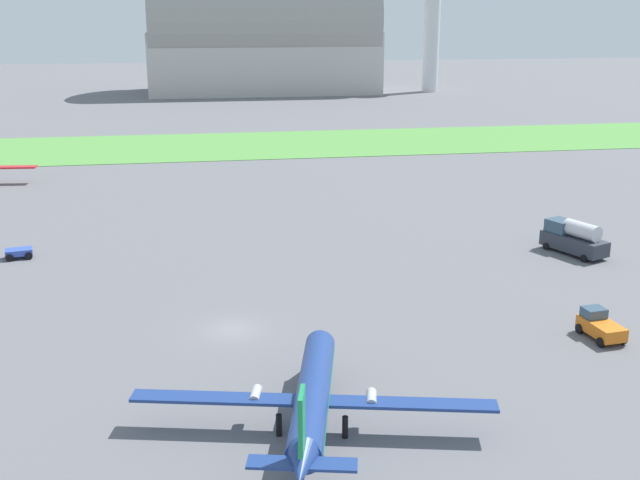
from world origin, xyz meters
name	(u,v)px	position (x,y,z in m)	size (l,w,h in m)	color
ground_plane	(232,329)	(0.00, 0.00, 0.00)	(600.00, 600.00, 0.00)	slate
grass_taxiway_strip	(205,146)	(0.00, 80.23, 0.04)	(360.00, 28.00, 0.08)	#549342
airplane_foreground_turboprop	(313,395)	(3.58, -15.13, 2.21)	(19.92, 17.17, 6.04)	navy
fuel_truck_near_gate	(574,238)	(33.22, 13.24, 1.58)	(4.69, 6.92, 3.29)	#2D333D
baggage_cart_midfield	(19,252)	(-18.79, 20.38, 0.57)	(2.66, 2.16, 0.90)	#334FB2
pushback_tug_by_runway	(600,326)	(25.74, -5.73, 0.91)	(2.42, 3.79, 1.95)	orange
hangar_distant	(262,33)	(18.43, 169.51, 15.89)	(62.16, 32.62, 35.79)	#BCB7B2
control_tower	(432,17)	(64.77, 162.23, 20.33)	(8.00, 8.00, 34.25)	silver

